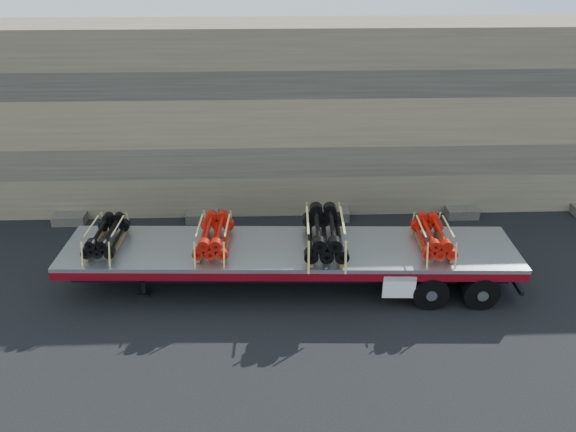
% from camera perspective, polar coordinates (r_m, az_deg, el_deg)
% --- Properties ---
extents(ground, '(120.00, 120.00, 0.00)m').
position_cam_1_polar(ground, '(17.53, -0.34, -7.44)').
color(ground, black).
rests_on(ground, ground).
extents(rock_wall, '(44.00, 3.00, 7.00)m').
position_cam_1_polar(rock_wall, '(21.91, -0.89, 10.00)').
color(rock_wall, '#7A6B54').
rests_on(rock_wall, ground).
extents(trailer, '(13.78, 3.19, 1.37)m').
position_cam_1_polar(trailer, '(17.37, 0.15, -5.08)').
color(trailer, '#AAADB2').
rests_on(trailer, ground).
extents(bundle_front, '(1.03, 1.95, 0.68)m').
position_cam_1_polar(bundle_front, '(17.74, -17.97, -1.98)').
color(bundle_front, black).
rests_on(bundle_front, trailer).
extents(bundle_midfront, '(1.10, 2.07, 0.72)m').
position_cam_1_polar(bundle_midfront, '(17.00, -7.52, -2.03)').
color(bundle_midfront, red).
rests_on(bundle_midfront, trailer).
extents(bundle_midrear, '(1.36, 2.56, 0.89)m').
position_cam_1_polar(bundle_midrear, '(16.83, 3.74, -1.82)').
color(bundle_midrear, black).
rests_on(bundle_midrear, trailer).
extents(bundle_rear, '(1.07, 2.01, 0.70)m').
position_cam_1_polar(bundle_rear, '(17.38, 14.53, -2.07)').
color(bundle_rear, red).
rests_on(bundle_rear, trailer).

